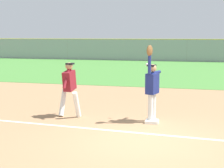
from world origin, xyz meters
TOP-DOWN VIEW (x-y plane):
  - ground_plane at (0.00, 0.00)m, footprint 79.94×79.94m
  - outfield_grass at (0.00, 17.48)m, footprint 50.00×17.76m
  - chalk_foul_line at (-4.07, 0.89)m, footprint 11.98×0.90m
  - first_base at (-0.07, 1.79)m, footprint 0.38×0.38m
  - fielder at (-0.10, 1.88)m, footprint 0.38×0.89m
  - runner at (-2.68, 1.90)m, footprint 0.73×0.85m
  - baseball at (-0.31, 2.24)m, footprint 0.07×0.07m
  - outfield_fence at (-0.00, 26.36)m, footprint 50.08×0.08m
  - parked_car_silver at (-4.55, 29.85)m, footprint 4.41×2.14m
  - parked_car_red at (1.06, 29.64)m, footprint 4.54×2.40m

SIDE VIEW (x-z plane):
  - ground_plane at x=0.00m, z-range 0.00..0.00m
  - chalk_foul_line at x=-4.07m, z-range 0.00..0.01m
  - outfield_grass at x=0.00m, z-range 0.00..0.01m
  - first_base at x=-0.07m, z-range 0.00..0.08m
  - parked_car_silver at x=-4.55m, z-range 0.05..1.30m
  - parked_car_red at x=1.06m, z-range 0.05..1.30m
  - runner at x=-2.68m, z-range 0.14..1.86m
  - outfield_fence at x=0.00m, z-range 0.00..2.22m
  - fielder at x=-0.10m, z-range -0.02..2.26m
  - baseball at x=-0.31m, z-range 1.64..1.72m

